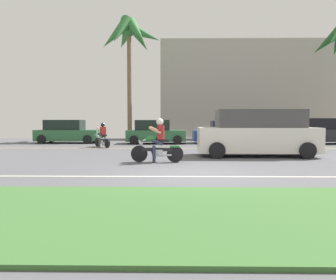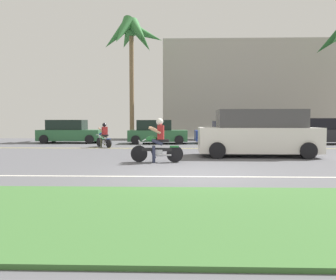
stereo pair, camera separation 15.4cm
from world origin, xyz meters
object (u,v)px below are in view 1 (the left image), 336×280
(parked_car_2, at_px, (228,133))
(motorcyclist_distant, at_px, (102,137))
(suv_nearby, at_px, (258,134))
(parked_car_0, at_px, (67,132))
(motorcyclist, at_px, (158,144))
(parked_car_1, at_px, (155,133))
(parked_car_3, at_px, (324,132))
(palm_tree_1, at_px, (130,38))

(parked_car_2, bearing_deg, motorcyclist_distant, -155.04)
(suv_nearby, height_order, parked_car_0, suv_nearby)
(motorcyclist, height_order, motorcyclist_distant, motorcyclist)
(suv_nearby, xyz_separation_m, parked_car_1, (-4.65, 7.54, -0.23))
(parked_car_1, bearing_deg, parked_car_2, 4.83)
(parked_car_0, height_order, motorcyclist_distant, parked_car_0)
(parked_car_2, distance_m, parked_car_3, 6.03)
(parked_car_1, bearing_deg, motorcyclist, -86.34)
(parked_car_2, relative_size, parked_car_3, 1.13)
(parked_car_0, height_order, parked_car_2, parked_car_0)
(suv_nearby, height_order, palm_tree_1, palm_tree_1)
(motorcyclist, distance_m, parked_car_1, 9.63)
(parked_car_2, bearing_deg, parked_car_3, -4.61)
(parked_car_2, relative_size, palm_tree_1, 0.48)
(suv_nearby, bearing_deg, motorcyclist_distant, 149.05)
(parked_car_3, relative_size, palm_tree_1, 0.42)
(motorcyclist_distant, bearing_deg, motorcyclist, -62.61)
(parked_car_1, bearing_deg, palm_tree_1, 116.93)
(suv_nearby, xyz_separation_m, parked_car_3, (6.14, 7.46, -0.18))
(parked_car_2, bearing_deg, motorcyclist, -112.55)
(parked_car_0, xyz_separation_m, palm_tree_1, (3.70, 3.74, 7.06))
(suv_nearby, bearing_deg, parked_car_2, 89.10)
(parked_car_0, relative_size, motorcyclist_distant, 3.05)
(parked_car_0, bearing_deg, motorcyclist, -57.37)
(motorcyclist, xyz_separation_m, parked_car_3, (10.17, 9.53, 0.09))
(suv_nearby, relative_size, parked_car_3, 1.28)
(motorcyclist, xyz_separation_m, parked_car_2, (4.16, 10.01, 0.03))
(parked_car_1, distance_m, parked_car_3, 10.79)
(palm_tree_1, bearing_deg, parked_car_2, -28.84)
(suv_nearby, relative_size, parked_car_0, 1.22)
(parked_car_0, distance_m, parked_car_1, 5.86)
(parked_car_3, distance_m, motorcyclist_distant, 13.87)
(suv_nearby, distance_m, palm_tree_1, 15.19)
(parked_car_0, relative_size, parked_car_3, 1.05)
(parked_car_2, xyz_separation_m, parked_car_3, (6.01, -0.48, 0.07))
(motorcyclist_distant, bearing_deg, parked_car_3, 12.57)
(parked_car_1, distance_m, motorcyclist_distant, 4.15)
(motorcyclist, bearing_deg, motorcyclist_distant, 117.39)
(parked_car_0, bearing_deg, palm_tree_1, 45.26)
(parked_car_2, relative_size, motorcyclist_distant, 3.30)
(parked_car_0, xyz_separation_m, motorcyclist_distant, (3.08, -3.57, -0.14))
(parked_car_0, height_order, palm_tree_1, palm_tree_1)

